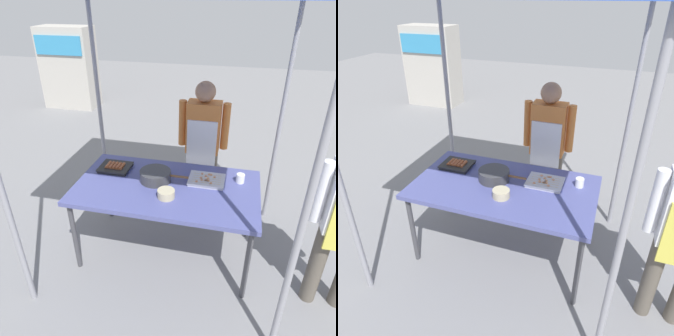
{
  "view_description": "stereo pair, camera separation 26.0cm",
  "coord_description": "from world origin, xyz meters",
  "views": [
    {
      "loc": [
        0.55,
        -2.27,
        2.24
      ],
      "look_at": [
        0.0,
        0.05,
        0.9
      ],
      "focal_mm": 33.71,
      "sensor_mm": 36.0,
      "label": 1
    },
    {
      "loc": [
        0.8,
        -2.19,
        2.24
      ],
      "look_at": [
        0.0,
        0.05,
        0.9
      ],
      "focal_mm": 33.71,
      "sensor_mm": 36.0,
      "label": 2
    }
  ],
  "objects": [
    {
      "name": "neighbor_stall_left",
      "position": [
        -3.07,
        3.92,
        0.83
      ],
      "size": [
        1.09,
        0.62,
        1.64
      ],
      "color": "#B7B2A8",
      "rests_on": "ground"
    },
    {
      "name": "stall_table",
      "position": [
        0.0,
        0.0,
        0.7
      ],
      "size": [
        1.6,
        0.9,
        0.75
      ],
      "color": "#4C518C",
      "rests_on": "ground"
    },
    {
      "name": "vendor_woman",
      "position": [
        0.21,
        0.76,
        0.87
      ],
      "size": [
        0.52,
        0.22,
        1.49
      ],
      "rotation": [
        0.0,
        0.0,
        3.14
      ],
      "color": "#595147",
      "rests_on": "ground"
    },
    {
      "name": "tray_grilled_sausages",
      "position": [
        -0.55,
        0.18,
        0.77
      ],
      "size": [
        0.29,
        0.25,
        0.05
      ],
      "color": "black",
      "rests_on": "stall_table"
    },
    {
      "name": "tray_meat_skewers",
      "position": [
        0.33,
        0.15,
        0.77
      ],
      "size": [
        0.32,
        0.25,
        0.04
      ],
      "color": "silver",
      "rests_on": "stall_table"
    },
    {
      "name": "ground_plane",
      "position": [
        0.0,
        0.0,
        0.0
      ],
      "size": [
        18.0,
        18.0,
        0.0
      ],
      "primitive_type": "plane",
      "color": "slate"
    },
    {
      "name": "drink_cup_near_edge",
      "position": [
        0.62,
        0.21,
        0.79
      ],
      "size": [
        0.07,
        0.07,
        0.08
      ],
      "primitive_type": "cylinder",
      "color": "white",
      "rests_on": "stall_table"
    },
    {
      "name": "stall_canopy",
      "position": [
        0.0,
        0.0,
        2.16
      ],
      "size": [
        2.1,
        1.8,
        2.27
      ],
      "color": "gray",
      "rests_on": "ground"
    },
    {
      "name": "cooking_wok",
      "position": [
        -0.12,
        0.06,
        0.8
      ],
      "size": [
        0.44,
        0.28,
        0.1
      ],
      "color": "#38383A",
      "rests_on": "stall_table"
    },
    {
      "name": "condiment_bowl",
      "position": [
        0.04,
        -0.17,
        0.78
      ],
      "size": [
        0.14,
        0.14,
        0.07
      ],
      "primitive_type": "cylinder",
      "color": "#BFB28C",
      "rests_on": "stall_table"
    }
  ]
}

